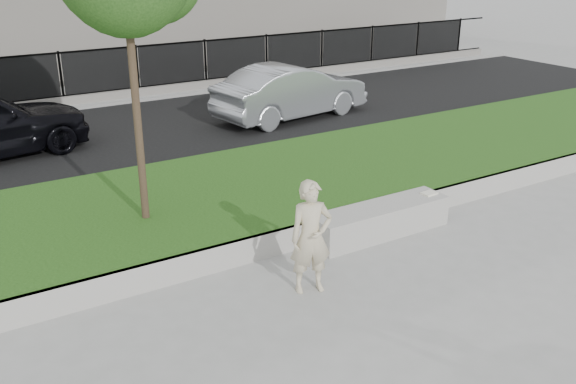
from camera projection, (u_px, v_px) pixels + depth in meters
ground at (325, 281)px, 8.93m from camera, size 90.00×90.00×0.00m
grass_bank at (227, 199)px, 11.24m from camera, size 34.00×4.00×0.40m
grass_kerb at (286, 240)px, 9.69m from camera, size 34.00×0.08×0.40m
street at (126, 134)px, 15.66m from camera, size 34.00×7.00×0.04m
far_pavement at (77, 97)px, 19.21m from camera, size 34.00×3.00×0.12m
iron_fence at (84, 87)px, 18.24m from camera, size 32.00×0.30×1.50m
stone_bench at (380, 220)px, 10.28m from camera, size 2.41×0.60×0.49m
man at (311, 237)px, 8.42m from camera, size 0.65×0.52×1.57m
book at (429, 193)px, 10.65m from camera, size 0.26×0.20×0.03m
car_silver at (291, 91)px, 16.83m from camera, size 4.46×2.12×1.41m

